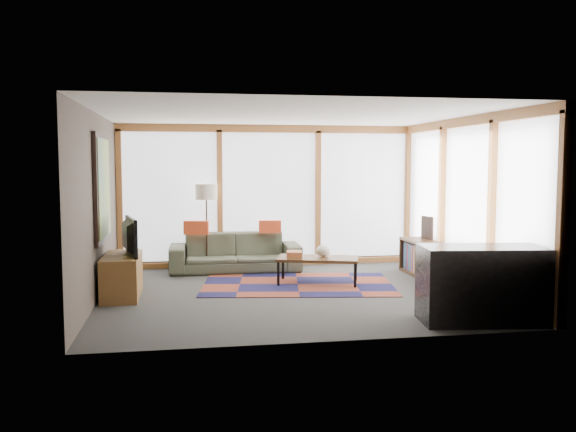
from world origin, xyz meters
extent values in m
plane|color=#32322F|center=(0.00, 0.00, 0.00)|extent=(5.50, 5.50, 0.00)
cube|color=#443B30|center=(-2.75, 0.00, 1.30)|extent=(0.04, 5.00, 2.60)
cube|color=#443B30|center=(0.00, -2.50, 1.30)|extent=(5.50, 0.04, 2.60)
cube|color=silver|center=(0.00, 0.00, 2.60)|extent=(5.50, 5.00, 0.04)
cube|color=white|center=(0.00, 2.47, 1.30)|extent=(5.30, 0.02, 2.35)
cube|color=white|center=(2.72, 0.00, 1.30)|extent=(0.02, 4.80, 2.35)
cube|color=black|center=(-2.71, 0.30, 1.55)|extent=(0.05, 1.35, 1.55)
cube|color=gold|center=(-2.69, 0.30, 1.55)|extent=(0.02, 1.20, 1.40)
cube|color=maroon|center=(0.18, 0.57, 0.01)|extent=(3.19, 2.31, 0.01)
imported|color=#353A2B|center=(-0.68, 1.95, 0.33)|extent=(2.30, 0.95, 0.67)
cube|color=#C5421F|center=(-1.36, 1.92, 0.78)|extent=(0.44, 0.21, 0.24)
cube|color=#C5421F|center=(-0.06, 1.98, 0.78)|extent=(0.41, 0.16, 0.22)
cube|color=#984E29|center=(0.14, 0.63, 0.47)|extent=(0.28, 0.33, 0.10)
ellipsoid|color=beige|center=(0.61, 0.63, 0.52)|extent=(0.26, 0.26, 0.19)
ellipsoid|color=black|center=(2.43, -0.13, 0.64)|extent=(0.22, 0.22, 0.10)
ellipsoid|color=black|center=(2.39, 0.19, 0.63)|extent=(0.18, 0.18, 0.08)
cube|color=black|center=(2.58, 1.19, 0.79)|extent=(0.11, 0.30, 0.40)
cube|color=brown|center=(-2.45, 0.16, 0.30)|extent=(0.50, 1.20, 0.60)
imported|color=black|center=(-2.40, 0.13, 0.87)|extent=(0.32, 0.94, 0.54)
cube|color=black|center=(1.94, -2.02, 0.46)|extent=(1.52, 0.85, 0.92)
camera|label=1|loc=(-1.56, -8.71, 1.91)|focal=38.00mm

